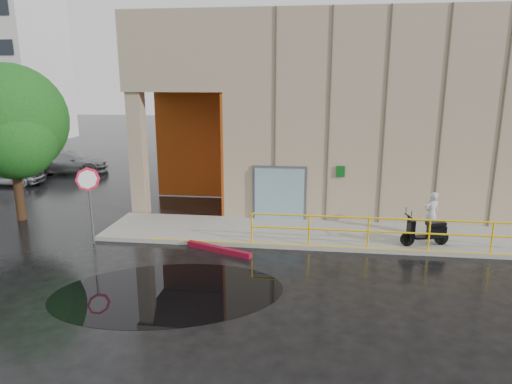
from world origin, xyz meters
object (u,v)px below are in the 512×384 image
scooter (426,224)px  stop_sign (89,189)px  red_curb (219,249)px  car_a (6,172)px  car_c (67,162)px  person (432,214)px  tree_near (11,125)px

scooter → stop_sign: bearing=171.2°
red_curb → car_a: size_ratio=0.61×
stop_sign → car_a: 12.14m
scooter → stop_sign: stop_sign is taller
scooter → stop_sign: size_ratio=0.63×
stop_sign → car_c: stop_sign is taller
red_curb → car_a: 15.74m
red_curb → car_c: 16.54m
red_curb → car_c: size_ratio=0.51×
red_curb → car_c: bearing=135.1°
stop_sign → car_c: (-7.30, 11.46, -1.25)m
stop_sign → red_curb: 4.78m
person → car_a: person is taller
red_curb → car_a: car_a is taller
stop_sign → red_curb: bearing=-18.9°
person → car_c: 21.08m
stop_sign → red_curb: stop_sign is taller
car_c → tree_near: (3.28, -9.32, 3.11)m
person → red_curb: (-7.11, -2.17, -0.84)m
person → stop_sign: (-11.52, -1.97, 1.01)m
scooter → red_curb: (-6.70, -1.10, -0.78)m
person → stop_sign: 11.73m
red_curb → car_a: bearing=148.0°
stop_sign → red_curb: (4.41, -0.21, -1.84)m
tree_near → person: bearing=-0.6°
person → stop_sign: size_ratio=0.58×
person → car_a: size_ratio=0.39×
person → car_a: bearing=-40.4°
scooter → car_c: (-18.41, 10.57, -0.20)m
person → red_curb: bearing=-6.7°
scooter → tree_near: 15.46m
tree_near → car_c: bearing=109.4°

